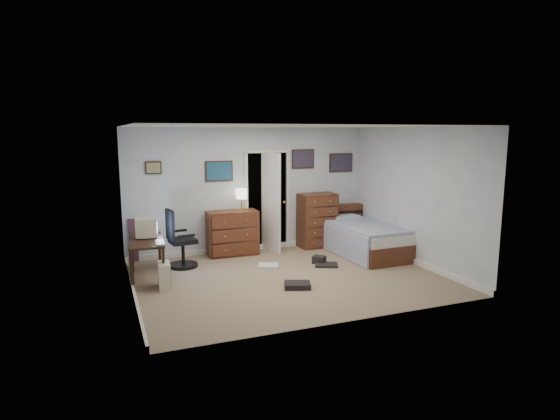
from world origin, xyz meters
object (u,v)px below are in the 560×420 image
at_px(office_chair, 180,245).
at_px(tall_dresser, 317,220).
at_px(bed, 363,238).
at_px(low_dresser, 232,233).
at_px(computer_desk, 141,249).

xyz_separation_m(office_chair, tall_dresser, (2.97, 0.51, 0.16)).
distance_m(office_chair, bed, 3.59).
xyz_separation_m(office_chair, low_dresser, (1.12, 0.53, 0.03)).
bearing_deg(office_chair, computer_desk, -152.89).
distance_m(office_chair, tall_dresser, 3.02).
xyz_separation_m(computer_desk, low_dresser, (1.82, 1.01, -0.08)).
relative_size(computer_desk, low_dresser, 1.21).
height_order(computer_desk, low_dresser, low_dresser).
xyz_separation_m(low_dresser, tall_dresser, (1.85, -0.02, 0.13)).
xyz_separation_m(office_chair, bed, (3.57, -0.37, -0.10)).
relative_size(office_chair, low_dresser, 1.08).
bearing_deg(bed, low_dresser, 157.94).
bearing_deg(tall_dresser, computer_desk, -167.84).
bearing_deg(office_chair, bed, -13.12).
relative_size(tall_dresser, bed, 0.55).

